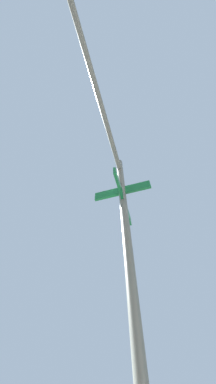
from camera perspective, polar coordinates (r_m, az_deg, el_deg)
traffic_signal_near at (r=2.60m, az=-3.02°, el=17.46°), size 1.99×3.42×5.90m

